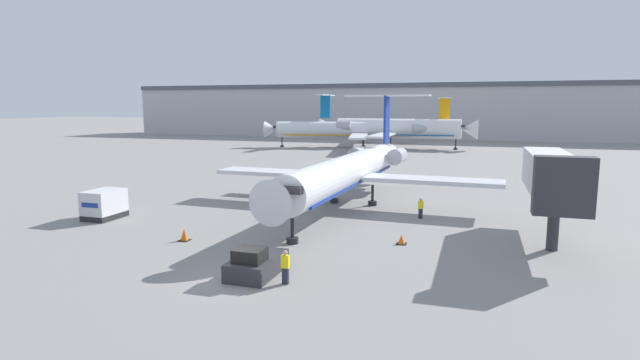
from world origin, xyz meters
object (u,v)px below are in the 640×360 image
at_px(luggage_cart, 104,204).
at_px(worker_by_wing, 421,208).
at_px(airplane_parked_far_left, 358,130).
at_px(jet_bridge, 551,175).
at_px(airplane_parked_far_right, 394,128).
at_px(traffic_cone_right, 401,240).
at_px(airplane_main, 351,169).
at_px(worker_near_tug, 285,266).
at_px(traffic_cone_left, 184,235).
at_px(pushback_tug, 257,264).

bearing_deg(luggage_cart, worker_by_wing, 17.66).
distance_m(airplane_parked_far_left, jet_bridge, 74.56).
bearing_deg(airplane_parked_far_right, jet_bridge, -72.61).
height_order(traffic_cone_right, airplane_parked_far_right, airplane_parked_far_right).
relative_size(airplane_parked_far_right, jet_bridge, 2.88).
relative_size(airplane_main, airplane_parked_far_right, 0.91).
height_order(traffic_cone_right, airplane_parked_far_left, airplane_parked_far_left).
distance_m(luggage_cart, traffic_cone_right, 23.87).
distance_m(worker_near_tug, jet_bridge, 19.28).
bearing_deg(luggage_cart, traffic_cone_left, -21.40).
bearing_deg(worker_by_wing, luggage_cart, -162.34).
distance_m(airplane_parked_far_right, jet_bridge, 73.16).
xyz_separation_m(airplane_main, luggage_cart, (-17.56, -11.02, -2.18)).
distance_m(airplane_main, worker_near_tug, 20.69).
bearing_deg(airplane_parked_far_right, worker_near_tug, -84.41).
height_order(traffic_cone_left, jet_bridge, jet_bridge).
height_order(airplane_main, airplane_parked_far_right, airplane_parked_far_right).
xyz_separation_m(airplane_main, traffic_cone_right, (6.29, -11.28, -3.04)).
bearing_deg(jet_bridge, airplane_parked_far_right, 107.39).
distance_m(luggage_cart, worker_near_tug, 21.50).
xyz_separation_m(airplane_parked_far_left, jet_bridge, (29.37, -68.53, 0.62)).
xyz_separation_m(airplane_main, jet_bridge, (15.50, -7.43, 1.12)).
relative_size(luggage_cart, traffic_cone_left, 3.79).
bearing_deg(airplane_parked_far_left, pushback_tug, -80.43).
relative_size(worker_by_wing, airplane_parked_far_left, 0.04).
bearing_deg(traffic_cone_left, traffic_cone_right, 14.29).
distance_m(airplane_main, jet_bridge, 17.23).
relative_size(traffic_cone_left, airplane_parked_far_right, 0.02).
relative_size(pushback_tug, jet_bridge, 0.33).
bearing_deg(traffic_cone_right, traffic_cone_left, -165.71).
bearing_deg(pushback_tug, airplane_parked_far_right, 94.26).
bearing_deg(worker_near_tug, airplane_parked_far_right, 95.59).
height_order(airplane_parked_far_right, jet_bridge, airplane_parked_far_right).
height_order(traffic_cone_left, traffic_cone_right, traffic_cone_left).
xyz_separation_m(traffic_cone_left, airplane_parked_far_left, (-6.10, 75.96, 3.43)).
bearing_deg(jet_bridge, worker_by_wing, 155.16).
height_order(worker_by_wing, jet_bridge, jet_bridge).
bearing_deg(traffic_cone_left, pushback_tug, -32.27).
bearing_deg(jet_bridge, luggage_cart, -173.80).
height_order(pushback_tug, airplane_parked_far_left, airplane_parked_far_left).
xyz_separation_m(pushback_tug, traffic_cone_left, (-7.51, 4.74, -0.20)).
distance_m(worker_near_tug, airplane_parked_far_right, 83.32).
bearing_deg(worker_near_tug, traffic_cone_left, 149.48).
bearing_deg(worker_by_wing, airplane_parked_far_left, 107.65).
bearing_deg(airplane_parked_far_left, worker_by_wing, -72.35).
height_order(luggage_cart, airplane_parked_far_right, airplane_parked_far_right).
distance_m(traffic_cone_left, traffic_cone_right, 14.50).
height_order(airplane_main, worker_by_wing, airplane_main).
xyz_separation_m(worker_by_wing, traffic_cone_right, (-0.34, -7.96, -0.58)).
height_order(worker_near_tug, jet_bridge, jet_bridge).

